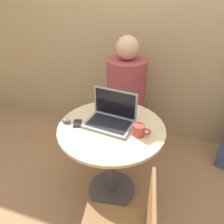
# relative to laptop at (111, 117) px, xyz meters

# --- Properties ---
(ground_plane) EXTENTS (12.00, 12.00, 0.00)m
(ground_plane) POSITION_rel_laptop_xyz_m (0.02, -0.05, -0.78)
(ground_plane) COLOR #9E704C
(back_wall) EXTENTS (7.00, 0.05, 2.60)m
(back_wall) POSITION_rel_laptop_xyz_m (0.02, 0.99, 0.52)
(back_wall) COLOR tan
(back_wall) RESTS_ON ground_plane
(round_table) EXTENTS (0.82, 0.82, 0.72)m
(round_table) POSITION_rel_laptop_xyz_m (0.02, -0.05, -0.22)
(round_table) COLOR #4C4C51
(round_table) RESTS_ON ground_plane
(laptop) EXTENTS (0.39, 0.28, 0.25)m
(laptop) POSITION_rel_laptop_xyz_m (0.00, 0.00, 0.00)
(laptop) COLOR gray
(laptop) RESTS_ON round_table
(cell_phone) EXTENTS (0.09, 0.11, 0.02)m
(cell_phone) POSITION_rel_laptop_xyz_m (-0.24, -0.10, -0.05)
(cell_phone) COLOR black
(cell_phone) RESTS_ON round_table
(computer_mouse) EXTENTS (0.07, 0.04, 0.03)m
(computer_mouse) POSITION_rel_laptop_xyz_m (-0.33, -0.11, -0.04)
(computer_mouse) COLOR #4C4C51
(computer_mouse) RESTS_ON round_table
(coffee_cup) EXTENTS (0.13, 0.08, 0.08)m
(coffee_cup) POSITION_rel_laptop_xyz_m (0.24, -0.08, -0.01)
(coffee_cup) COLOR #B2382D
(coffee_cup) RESTS_ON round_table
(person_seated) EXTENTS (0.39, 0.61, 1.26)m
(person_seated) POSITION_rel_laptop_xyz_m (-0.04, 0.68, -0.26)
(person_seated) COLOR brown
(person_seated) RESTS_ON ground_plane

